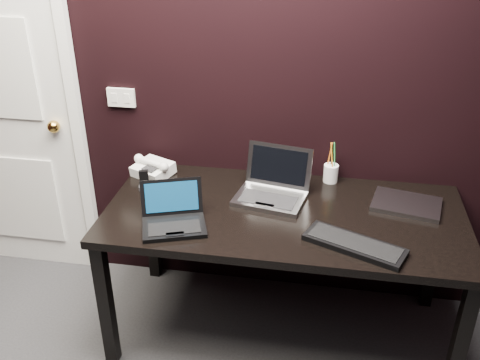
% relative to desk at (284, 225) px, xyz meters
% --- Properties ---
extents(wall_back, '(4.00, 0.00, 4.00)m').
position_rel_desk_xyz_m(wall_back, '(-0.30, 0.40, 0.64)').
color(wall_back, black).
rests_on(wall_back, ground).
extents(wall_switch, '(0.15, 0.02, 0.10)m').
position_rel_desk_xyz_m(wall_switch, '(-0.92, 0.39, 0.46)').
color(wall_switch, silver).
rests_on(wall_switch, wall_back).
extents(desk, '(1.70, 0.80, 0.74)m').
position_rel_desk_xyz_m(desk, '(0.00, 0.00, 0.00)').
color(desk, black).
rests_on(desk, ground).
extents(netbook, '(0.35, 0.33, 0.18)m').
position_rel_desk_xyz_m(netbook, '(-0.49, -0.20, 0.11)').
color(netbook, black).
rests_on(netbook, desk).
extents(silver_laptop, '(0.38, 0.35, 0.23)m').
position_rel_desk_xyz_m(silver_laptop, '(-0.07, 0.13, 0.12)').
color(silver_laptop, '#99999E').
rests_on(silver_laptop, desk).
extents(ext_keyboard, '(0.45, 0.30, 0.03)m').
position_rel_desk_xyz_m(ext_keyboard, '(0.32, -0.24, 0.09)').
color(ext_keyboard, black).
rests_on(ext_keyboard, desk).
extents(closed_laptop, '(0.36, 0.29, 0.02)m').
position_rel_desk_xyz_m(closed_laptop, '(0.58, 0.15, 0.09)').
color(closed_laptop, '#96959B').
rests_on(closed_laptop, desk).
extents(desk_phone, '(0.24, 0.23, 0.11)m').
position_rel_desk_xyz_m(desk_phone, '(-0.73, 0.26, 0.12)').
color(desk_phone, silver).
rests_on(desk_phone, desk).
extents(mobile_phone, '(0.07, 0.06, 0.10)m').
position_rel_desk_xyz_m(mobile_phone, '(-0.73, 0.11, 0.11)').
color(mobile_phone, black).
rests_on(mobile_phone, desk).
extents(pen_cup, '(0.09, 0.09, 0.22)m').
position_rel_desk_xyz_m(pen_cup, '(0.21, 0.35, 0.13)').
color(pen_cup, white).
rests_on(pen_cup, desk).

